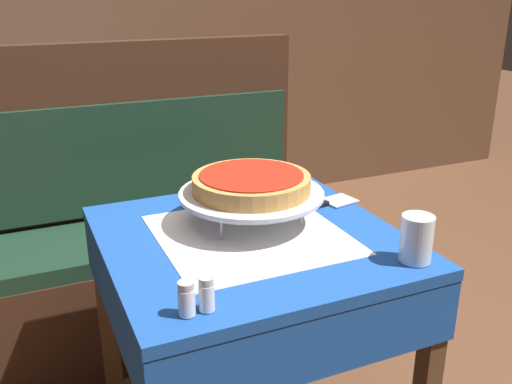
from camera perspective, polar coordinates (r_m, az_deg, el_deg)
name	(u,v)px	position (r m, az deg, el deg)	size (l,w,h in m)	color
dining_table_front	(250,273)	(1.53, -0.56, -8.11)	(0.74, 0.74, 0.74)	#194799
dining_table_rear	(70,142)	(2.84, -18.13, 4.77)	(0.78, 0.78, 0.74)	#194799
booth_bench	(130,259)	(2.28, -12.44, -6.52)	(1.48, 0.45, 1.15)	#3D2316
back_wall_panel	(99,11)	(3.37, -15.47, 17.02)	(6.00, 0.04, 2.40)	brown
pizza_pan_stand	(251,195)	(1.52, -0.46, -0.30)	(0.39, 0.39, 0.09)	#ADADB2
deep_dish_pizza	(251,183)	(1.51, -0.46, 0.92)	(0.31, 0.31, 0.05)	#C68E47
pizza_server	(317,206)	(1.66, 6.09, -1.37)	(0.29, 0.10, 0.01)	#BCBCC1
water_glass_near	(416,239)	(1.37, 15.75, -4.50)	(0.08, 0.08, 0.11)	silver
salt_shaker	(186,299)	(1.13, -6.98, -10.54)	(0.03, 0.03, 0.07)	silver
pepper_shaker	(207,294)	(1.14, -4.97, -10.12)	(0.03, 0.03, 0.07)	silver
condiment_caddy	(71,114)	(2.81, -18.04, 7.42)	(0.13, 0.13, 0.14)	black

